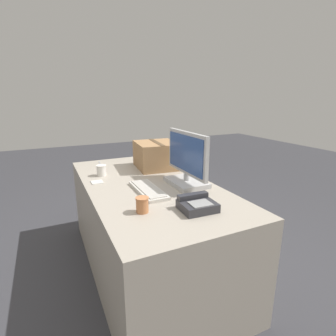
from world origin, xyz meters
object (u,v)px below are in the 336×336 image
at_px(spoon, 100,163).
at_px(pen_marker, 100,170).
at_px(sticky_note_pad, 97,182).
at_px(monitor, 187,163).
at_px(paper_cup_right, 142,205).
at_px(paper_cup_left, 101,170).
at_px(keyboard, 148,190).
at_px(desk_phone, 197,205).
at_px(cardboard_box, 157,155).

distance_m(spoon, pen_marker, 0.29).
bearing_deg(sticky_note_pad, spoon, 166.86).
bearing_deg(monitor, paper_cup_right, -55.73).
relative_size(monitor, paper_cup_left, 5.85).
xyz_separation_m(spoon, sticky_note_pad, (0.61, -0.14, 0.00)).
bearing_deg(paper_cup_right, keyboard, 153.12).
relative_size(desk_phone, pen_marker, 1.72).
height_order(keyboard, paper_cup_left, paper_cup_left).
relative_size(monitor, spoon, 3.28).
xyz_separation_m(desk_phone, paper_cup_left, (-0.92, -0.36, 0.01)).
height_order(paper_cup_left, spoon, paper_cup_left).
relative_size(paper_cup_left, paper_cup_right, 1.00).
bearing_deg(paper_cup_right, paper_cup_left, -175.61).
xyz_separation_m(paper_cup_left, spoon, (-0.45, 0.07, -0.04)).
height_order(desk_phone, paper_cup_right, paper_cup_right).
bearing_deg(keyboard, sticky_note_pad, -141.80).
height_order(keyboard, cardboard_box, cardboard_box).
height_order(keyboard, desk_phone, desk_phone).
distance_m(monitor, paper_cup_left, 0.74).
bearing_deg(sticky_note_pad, cardboard_box, 109.24).
distance_m(paper_cup_left, cardboard_box, 0.53).
bearing_deg(pen_marker, keyboard, -159.87).
bearing_deg(paper_cup_left, monitor, 46.62).
height_order(monitor, spoon, monitor).
distance_m(paper_cup_left, spoon, 0.45).
height_order(spoon, cardboard_box, cardboard_box).
relative_size(spoon, cardboard_box, 0.38).
bearing_deg(cardboard_box, paper_cup_right, -27.93).
distance_m(desk_phone, spoon, 1.40).
bearing_deg(paper_cup_right, spoon, 179.60).
relative_size(cardboard_box, sticky_note_pad, 4.94).
bearing_deg(paper_cup_left, spoon, 170.88).
height_order(spoon, sticky_note_pad, sticky_note_pad).
relative_size(keyboard, cardboard_box, 0.99).
bearing_deg(keyboard, monitor, 93.48).
height_order(monitor, sticky_note_pad, monitor).
bearing_deg(keyboard, cardboard_box, 151.30).
bearing_deg(cardboard_box, monitor, 1.03).
bearing_deg(pen_marker, spoon, -6.57).
distance_m(desk_phone, paper_cup_left, 0.99).
height_order(paper_cup_right, spoon, paper_cup_right).
bearing_deg(monitor, pen_marker, -142.08).
bearing_deg(cardboard_box, pen_marker, -102.72).
bearing_deg(paper_cup_right, desk_phone, 70.71).
bearing_deg(paper_cup_right, pen_marker, -177.35).
distance_m(keyboard, sticky_note_pad, 0.46).
distance_m(monitor, spoon, 1.06).
bearing_deg(spoon, desk_phone, -163.09).
bearing_deg(spoon, paper_cup_left, 175.74).
xyz_separation_m(keyboard, pen_marker, (-0.68, -0.20, -0.01)).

